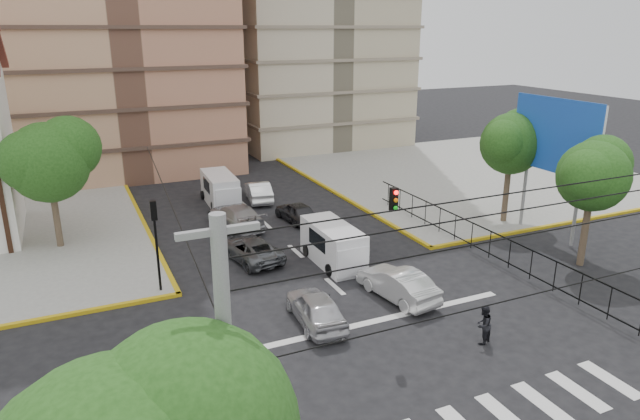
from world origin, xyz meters
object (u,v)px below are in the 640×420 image
traffic_light_nw (155,231)px  car_white_front_right (398,284)px  van_right_lane (335,246)px  car_silver_front_left (316,308)px  pedestrian_crosswalk (483,325)px  van_left_lane (221,190)px

traffic_light_nw → car_white_front_right: traffic_light_nw is taller
van_right_lane → car_silver_front_left: size_ratio=1.11×
car_silver_front_left → pedestrian_crosswalk: (5.36, -4.22, 0.10)m
van_left_lane → car_silver_front_left: 18.34m
van_left_lane → car_white_front_right: bearing=-76.1°
car_silver_front_left → pedestrian_crosswalk: 6.83m
traffic_light_nw → car_silver_front_left: (5.51, -5.68, -2.40)m
traffic_light_nw → car_white_front_right: 11.39m
van_left_lane → car_white_front_right: van_left_lane is taller
car_silver_front_left → car_white_front_right: size_ratio=0.95×
traffic_light_nw → van_left_lane: (6.37, 12.64, -2.07)m
car_silver_front_left → pedestrian_crosswalk: pedestrian_crosswalk is taller
van_left_lane → car_silver_front_left: (-0.86, -18.32, -0.32)m
traffic_light_nw → van_left_lane: traffic_light_nw is taller
van_left_lane → pedestrian_crosswalk: van_left_lane is taller
car_silver_front_left → traffic_light_nw: bearing=-41.6°
car_silver_front_left → van_right_lane: bearing=-119.0°
van_left_lane → pedestrian_crosswalk: 22.98m
van_right_lane → car_white_front_right: bearing=-79.2°
car_white_front_right → pedestrian_crosswalk: (0.98, -4.78, 0.09)m
traffic_light_nw → van_right_lane: (8.99, -0.38, -2.09)m
van_left_lane → car_white_front_right: size_ratio=1.09×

